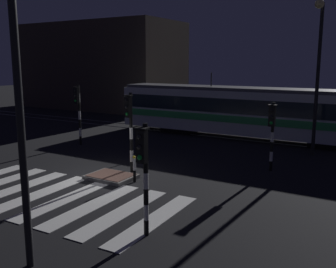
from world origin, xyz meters
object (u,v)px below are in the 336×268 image
at_px(tram, 249,111).
at_px(bollard_island_edge, 134,169).
at_px(traffic_light_corner_far_left, 78,106).
at_px(street_lamp_trackside_right, 318,61).
at_px(street_lamp_near_kerb, 7,74).
at_px(traffic_light_corner_near_right, 144,164).
at_px(traffic_light_median_centre, 130,121).
at_px(traffic_light_corner_far_right, 272,126).

relative_size(tram, bollard_island_edge, 16.27).
relative_size(traffic_light_corner_far_left, street_lamp_trackside_right, 0.45).
bearing_deg(tram, street_lamp_near_kerb, -87.51).
xyz_separation_m(street_lamp_near_kerb, bollard_island_edge, (-1.70, 6.89, -4.02)).
bearing_deg(traffic_light_corner_near_right, traffic_light_median_centre, 129.81).
bearing_deg(street_lamp_near_kerb, traffic_light_corner_far_left, 128.18).
relative_size(traffic_light_corner_far_right, tram, 0.17).
bearing_deg(bollard_island_edge, traffic_light_corner_far_left, 149.18).
relative_size(street_lamp_near_kerb, bollard_island_edge, 6.52).
height_order(street_lamp_near_kerb, street_lamp_trackside_right, street_lamp_trackside_right).
distance_m(street_lamp_near_kerb, tram, 18.31).
distance_m(traffic_light_median_centre, traffic_light_corner_far_right, 6.25).
bearing_deg(tram, traffic_light_corner_near_right, -81.54).
xyz_separation_m(traffic_light_corner_far_left, traffic_light_median_centre, (6.09, -3.20, 0.02)).
distance_m(street_lamp_near_kerb, bollard_island_edge, 8.15).
xyz_separation_m(traffic_light_corner_near_right, street_lamp_near_kerb, (-1.46, -2.97, 2.47)).
height_order(traffic_light_corner_far_left, traffic_light_corner_near_right, traffic_light_corner_far_left).
xyz_separation_m(traffic_light_corner_far_right, street_lamp_near_kerb, (-2.59, -11.31, 2.54)).
height_order(traffic_light_median_centre, street_lamp_trackside_right, street_lamp_trackside_right).
xyz_separation_m(traffic_light_corner_far_right, bollard_island_edge, (-4.28, -4.42, -1.48)).
height_order(traffic_light_median_centre, street_lamp_near_kerb, street_lamp_near_kerb).
bearing_deg(traffic_light_corner_far_left, traffic_light_corner_far_right, 1.25).
distance_m(street_lamp_near_kerb, street_lamp_trackside_right, 15.71).
height_order(traffic_light_median_centre, traffic_light_corner_near_right, traffic_light_median_centre).
distance_m(traffic_light_corner_far_right, street_lamp_near_kerb, 11.88).
distance_m(traffic_light_corner_near_right, street_lamp_near_kerb, 4.13).
bearing_deg(tram, bollard_island_edge, -94.67).
xyz_separation_m(traffic_light_median_centre, traffic_light_corner_near_right, (4.08, -4.89, -0.22)).
height_order(traffic_light_corner_far_right, street_lamp_near_kerb, street_lamp_near_kerb).
bearing_deg(bollard_island_edge, tram, 85.33).
height_order(traffic_light_corner_near_right, street_lamp_near_kerb, street_lamp_near_kerb).
xyz_separation_m(traffic_light_corner_far_left, traffic_light_corner_near_right, (10.16, -8.09, -0.20)).
xyz_separation_m(traffic_light_corner_far_left, street_lamp_trackside_right, (12.32, 4.23, 2.55)).
bearing_deg(tram, traffic_light_median_centre, -100.14).
bearing_deg(traffic_light_corner_far_left, traffic_light_corner_near_right, -38.54).
xyz_separation_m(traffic_light_corner_near_right, bollard_island_edge, (-3.16, 3.92, -1.56)).
xyz_separation_m(traffic_light_median_centre, traffic_light_corner_far_right, (5.20, 3.45, -0.29)).
distance_m(traffic_light_median_centre, tram, 10.40).
relative_size(traffic_light_corner_far_left, traffic_light_median_centre, 0.99).
bearing_deg(traffic_light_corner_near_right, street_lamp_trackside_right, 80.08).
bearing_deg(street_lamp_near_kerb, tram, 92.49).
height_order(traffic_light_corner_near_right, street_lamp_trackside_right, street_lamp_trackside_right).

